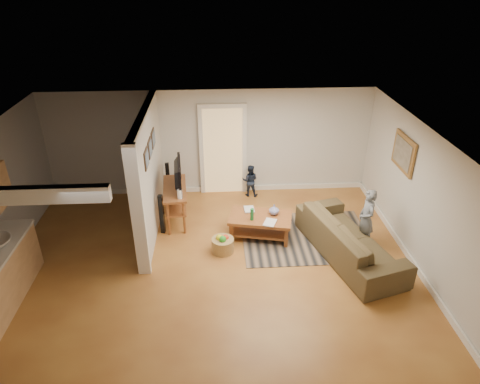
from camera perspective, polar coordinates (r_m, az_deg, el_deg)
The scene contains 11 objects.
ground at distance 8.03m, azimuth -3.80°, elevation -9.87°, with size 7.50×7.50×0.00m, color brown.
room_shell at distance 7.69m, azimuth -12.11°, elevation 0.60°, with size 7.54×6.02×2.52m.
area_rug at distance 8.88m, azimuth 8.75°, elevation -5.92°, with size 2.58×1.89×0.01m, color black.
sofa at distance 8.54m, azimuth 14.09°, elevation -8.11°, with size 2.55×1.00×0.74m, color #4B3C25.
coffee_table at distance 8.61m, azimuth 2.86°, elevation -3.83°, with size 1.35×0.96×0.73m.
tv_console at distance 9.08m, azimuth -8.60°, elevation 0.17°, with size 0.58×1.30×1.09m.
speaker_left at distance 8.84m, azimuth -10.40°, elevation -2.92°, with size 0.09×0.09×0.88m, color black.
speaker_right at distance 10.14m, azimuth -9.55°, elevation 1.50°, with size 0.09×0.09×0.89m, color black.
toy_basket at distance 8.30m, azimuth -2.31°, elevation -6.99°, with size 0.43×0.43×0.38m.
child at distance 8.91m, azimuth 15.99°, elevation -6.71°, with size 0.44×0.29×1.21m, color slate.
toddler at distance 10.31m, azimuth 1.31°, elevation -0.41°, with size 0.38×0.30×0.79m, color #1B2438.
Camera 1 is at (0.15, -6.32, 4.94)m, focal length 32.00 mm.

